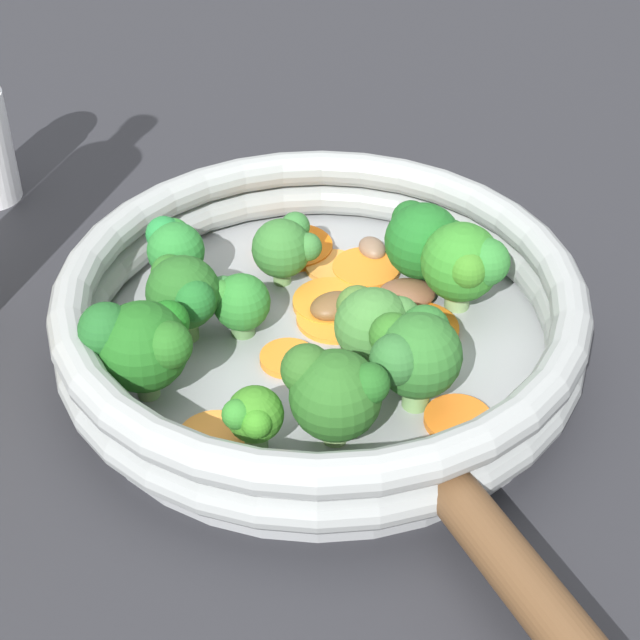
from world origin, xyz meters
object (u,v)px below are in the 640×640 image
object	(u,v)px
carrot_slice_4	(288,358)
mushroom_piece_3	(334,306)
broccoli_floret_2	(425,239)
carrot_slice_3	(335,318)
broccoli_floret_3	(253,417)
broccoli_floret_9	(142,343)
skillet	(320,349)
carrot_slice_1	(418,328)
carrot_slice_8	(458,420)
mushroom_piece_2	(372,248)
carrot_slice_6	(366,269)
broccoli_floret_4	(238,301)
broccoli_floret_5	(374,323)
broccoli_floret_7	(464,262)
broccoli_floret_10	(334,392)
mushroom_piece_0	(245,297)
broccoli_floret_6	(414,352)
broccoli_floret_8	(173,246)
broccoli_floret_1	(290,246)
carrot_slice_2	(333,267)
mushroom_piece_1	(407,293)
broccoli_floret_0	(183,293)
carrot_slice_7	(215,438)
carrot_slice_0	(294,247)
carrot_slice_5	(331,302)

from	to	relation	value
carrot_slice_4	mushroom_piece_3	xyz separation A→B (m)	(0.04, 0.03, 0.00)
broccoli_floret_2	carrot_slice_3	bearing A→B (deg)	-164.15
broccoli_floret_3	broccoli_floret_9	bearing A→B (deg)	121.83
broccoli_floret_9	skillet	bearing A→B (deg)	4.31
carrot_slice_1	carrot_slice_8	distance (m)	0.08
carrot_slice_8	mushroom_piece_3	world-z (taller)	mushroom_piece_3
mushroom_piece_2	mushroom_piece_3	world-z (taller)	mushroom_piece_3
carrot_slice_6	broccoli_floret_4	xyz separation A→B (m)	(-0.09, -0.03, 0.02)
broccoli_floret_5	broccoli_floret_7	distance (m)	0.07
broccoli_floret_10	mushroom_piece_0	bearing A→B (deg)	92.71
broccoli_floret_2	broccoli_floret_10	xyz separation A→B (m)	(-0.10, -0.11, 0.00)
broccoli_floret_4	carrot_slice_8	bearing A→B (deg)	-54.40
carrot_slice_3	broccoli_floret_9	bearing A→B (deg)	-169.35
carrot_slice_3	broccoli_floret_6	distance (m)	0.09
broccoli_floret_4	broccoli_floret_8	distance (m)	0.06
broccoli_floret_3	broccoli_floret_4	size ratio (longest dim) A/B	1.02
carrot_slice_3	broccoli_floret_1	size ratio (longest dim) A/B	1.07
broccoli_floret_5	broccoli_floret_2	bearing A→B (deg)	45.08
carrot_slice_2	carrot_slice_6	world-z (taller)	same
mushroom_piece_1	mushroom_piece_3	size ratio (longest dim) A/B	1.16
broccoli_floret_0	mushroom_piece_3	distance (m)	0.09
carrot_slice_7	broccoli_floret_9	size ratio (longest dim) A/B	0.65
carrot_slice_7	broccoli_floret_3	world-z (taller)	broccoli_floret_3
skillet	mushroom_piece_0	world-z (taller)	mushroom_piece_0
carrot_slice_8	broccoli_floret_5	distance (m)	0.07
carrot_slice_4	carrot_slice_8	world-z (taller)	same
carrot_slice_3	broccoli_floret_10	size ratio (longest dim) A/B	0.85
broccoli_floret_5	mushroom_piece_1	size ratio (longest dim) A/B	1.41
carrot_slice_4	broccoli_floret_0	world-z (taller)	broccoli_floret_0
broccoli_floret_2	mushroom_piece_3	xyz separation A→B (m)	(-0.06, -0.01, -0.02)
broccoli_floret_9	broccoli_floret_10	distance (m)	0.10
broccoli_floret_1	mushroom_piece_0	size ratio (longest dim) A/B	1.44
carrot_slice_8	broccoli_floret_8	xyz separation A→B (m)	(-0.10, 0.16, 0.03)
carrot_slice_2	broccoli_floret_4	size ratio (longest dim) A/B	0.87
carrot_slice_0	mushroom_piece_1	bearing A→B (deg)	-60.87
carrot_slice_2	carrot_slice_6	distance (m)	0.02
carrot_slice_2	carrot_slice_3	bearing A→B (deg)	-110.64
carrot_slice_7	carrot_slice_0	bearing A→B (deg)	55.63
broccoli_floret_3	broccoli_floret_8	size ratio (longest dim) A/B	0.81
carrot_slice_0	carrot_slice_7	bearing A→B (deg)	-124.37
broccoli_floret_3	mushroom_piece_1	xyz separation A→B (m)	(0.12, 0.08, -0.02)
broccoli_floret_1	broccoli_floret_8	size ratio (longest dim) A/B	0.88
carrot_slice_2	mushroom_piece_3	size ratio (longest dim) A/B	1.15
carrot_slice_8	mushroom_piece_1	distance (m)	0.10
skillet	broccoli_floret_3	world-z (taller)	broccoli_floret_3
carrot_slice_5	mushroom_piece_3	world-z (taller)	mushroom_piece_3
broccoli_floret_5	broccoli_floret_10	size ratio (longest dim) A/B	0.89
carrot_slice_3	carrot_slice_6	world-z (taller)	carrot_slice_6
mushroom_piece_0	broccoli_floret_1	bearing A→B (deg)	24.18
carrot_slice_4	carrot_slice_0	bearing A→B (deg)	67.10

